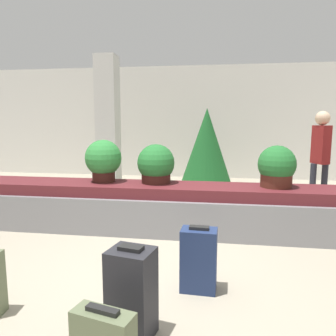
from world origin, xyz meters
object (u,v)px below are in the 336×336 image
Objects in this scene: suitcase_2 at (132,293)px; traveler_0 at (321,151)px; potted_plant_2 at (156,165)px; potted_plant_1 at (103,160)px; potted_plant_0 at (277,167)px; pillar at (108,123)px; decorated_tree at (207,146)px; suitcase_3 at (199,260)px.

traveler_0 reaches higher than suitcase_2.
traveler_0 is (2.77, 1.40, 0.13)m from potted_plant_2.
suitcase_2 is at bearing -66.41° from potted_plant_1.
potted_plant_0 is 0.91× the size of potted_plant_1.
suitcase_2 is (2.04, -5.51, -1.25)m from pillar.
potted_plant_1 is at bearing -178.39° from potted_plant_2.
traveler_0 is 0.94× the size of decorated_tree.
suitcase_2 is 2.90m from potted_plant_1.
potted_plant_0 reaches higher than suitcase_2.
potted_plant_0 is (1.47, 2.55, 0.64)m from suitcase_2.
potted_plant_2 is at bearing 1.61° from potted_plant_1.
potted_plant_2 is (-0.76, 1.83, 0.67)m from suitcase_3.
suitcase_2 is 1.12× the size of suitcase_3.
potted_plant_0 is 1.77m from potted_plant_2.
potted_plant_1 is 3.87m from traveler_0.
pillar is 4.41× the size of suitcase_2.
pillar is 5.34× the size of potted_plant_0.
potted_plant_2 is 0.33× the size of traveler_0.
decorated_tree reaches higher than potted_plant_0.
traveler_0 reaches higher than suitcase_3.
potted_plant_0 reaches higher than suitcase_3.
suitcase_2 is at bearing -69.71° from pillar.
potted_plant_0 is 1.01× the size of potted_plant_2.
potted_plant_0 is (3.51, -2.96, -0.61)m from pillar.
potted_plant_2 is (0.83, 0.02, -0.06)m from potted_plant_1.
potted_plant_2 is at bearing 115.26° from suitcase_3.
decorated_tree reaches higher than suitcase_3.
potted_plant_1 is (-1.13, 2.58, 0.69)m from suitcase_2.
pillar reaches higher than suitcase_2.
pillar is 4.63m from potted_plant_0.
pillar reaches higher than traveler_0.
pillar is 4.88× the size of potted_plant_1.
potted_plant_1 is (-1.59, 1.81, 0.73)m from suitcase_3.
potted_plant_2 reaches higher than suitcase_2.
suitcase_2 is 0.90m from suitcase_3.
potted_plant_0 is at bearing -69.96° from decorated_tree.
pillar is at bearing 107.26° from potted_plant_1.
traveler_0 is at bearing -36.62° from decorated_tree.
potted_plant_1 reaches higher than suitcase_3.
suitcase_2 is 2.69m from potted_plant_2.
potted_plant_0 is at bearing -1.63° from potted_plant_2.
potted_plant_0 is at bearing -0.59° from potted_plant_1.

